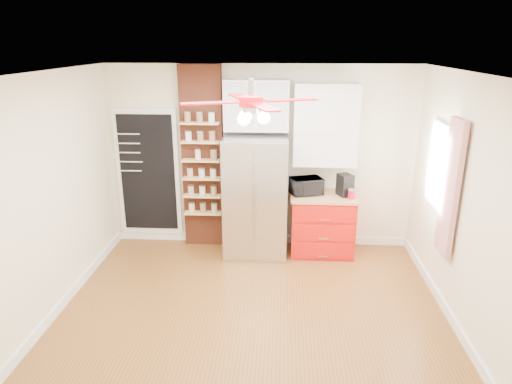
# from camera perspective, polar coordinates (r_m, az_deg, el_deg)

# --- Properties ---
(floor) EXTENTS (4.50, 4.50, 0.00)m
(floor) POSITION_cam_1_polar(r_m,az_deg,el_deg) (5.46, -0.53, -14.95)
(floor) COLOR brown
(floor) RESTS_ON ground
(ceiling) EXTENTS (4.50, 4.50, 0.00)m
(ceiling) POSITION_cam_1_polar(r_m,az_deg,el_deg) (4.57, -0.64, 14.61)
(ceiling) COLOR white
(ceiling) RESTS_ON wall_back
(wall_back) EXTENTS (4.50, 0.02, 2.70)m
(wall_back) POSITION_cam_1_polar(r_m,az_deg,el_deg) (6.76, 0.59, 4.27)
(wall_back) COLOR #F4ECC4
(wall_back) RESTS_ON floor
(wall_front) EXTENTS (4.50, 0.02, 2.70)m
(wall_front) POSITION_cam_1_polar(r_m,az_deg,el_deg) (3.05, -3.24, -14.41)
(wall_front) COLOR #F4ECC4
(wall_front) RESTS_ON floor
(wall_left) EXTENTS (0.02, 4.00, 2.70)m
(wall_left) POSITION_cam_1_polar(r_m,az_deg,el_deg) (5.48, -24.77, -0.90)
(wall_left) COLOR #F4ECC4
(wall_left) RESTS_ON floor
(wall_right) EXTENTS (0.02, 4.00, 2.70)m
(wall_right) POSITION_cam_1_polar(r_m,az_deg,el_deg) (5.21, 24.95, -1.87)
(wall_right) COLOR #F4ECC4
(wall_right) RESTS_ON floor
(chalkboard) EXTENTS (0.95, 0.05, 1.95)m
(chalkboard) POSITION_cam_1_polar(r_m,az_deg,el_deg) (7.08, -13.33, 2.32)
(chalkboard) COLOR white
(chalkboard) RESTS_ON wall_back
(brick_pillar) EXTENTS (0.60, 0.16, 2.70)m
(brick_pillar) POSITION_cam_1_polar(r_m,az_deg,el_deg) (6.78, -6.66, 4.18)
(brick_pillar) COLOR brown
(brick_pillar) RESTS_ON floor
(fridge) EXTENTS (0.90, 0.70, 1.75)m
(fridge) POSITION_cam_1_polar(r_m,az_deg,el_deg) (6.54, -0.02, -0.55)
(fridge) COLOR #B3B2B7
(fridge) RESTS_ON floor
(upper_glass_cabinet) EXTENTS (0.90, 0.35, 0.70)m
(upper_glass_cabinet) POSITION_cam_1_polar(r_m,az_deg,el_deg) (6.44, 0.08, 10.81)
(upper_glass_cabinet) COLOR white
(upper_glass_cabinet) RESTS_ON wall_back
(red_cabinet) EXTENTS (0.94, 0.64, 0.90)m
(red_cabinet) POSITION_cam_1_polar(r_m,az_deg,el_deg) (6.76, 8.26, -3.96)
(red_cabinet) COLOR red
(red_cabinet) RESTS_ON floor
(upper_shelf_unit) EXTENTS (0.90, 0.30, 1.15)m
(upper_shelf_unit) POSITION_cam_1_polar(r_m,az_deg,el_deg) (6.52, 8.72, 8.26)
(upper_shelf_unit) COLOR white
(upper_shelf_unit) RESTS_ON wall_back
(window) EXTENTS (0.04, 0.75, 1.05)m
(window) POSITION_cam_1_polar(r_m,az_deg,el_deg) (5.95, 22.03, 2.93)
(window) COLOR white
(window) RESTS_ON wall_right
(curtain) EXTENTS (0.06, 0.40, 1.55)m
(curtain) POSITION_cam_1_polar(r_m,az_deg,el_deg) (5.46, 23.14, 0.38)
(curtain) COLOR #AA1716
(curtain) RESTS_ON wall_right
(ceiling_fan) EXTENTS (1.40, 1.40, 0.44)m
(ceiling_fan) POSITION_cam_1_polar(r_m,az_deg,el_deg) (4.59, -0.63, 11.17)
(ceiling_fan) COLOR silver
(ceiling_fan) RESTS_ON ceiling
(toaster_oven) EXTENTS (0.51, 0.42, 0.24)m
(toaster_oven) POSITION_cam_1_polar(r_m,az_deg,el_deg) (6.57, 6.28, 0.74)
(toaster_oven) COLOR black
(toaster_oven) RESTS_ON red_cabinet
(coffee_maker) EXTENTS (0.25, 0.27, 0.31)m
(coffee_maker) POSITION_cam_1_polar(r_m,az_deg,el_deg) (6.59, 11.06, 0.87)
(coffee_maker) COLOR black
(coffee_maker) RESTS_ON red_cabinet
(canister_left) EXTENTS (0.09, 0.09, 0.13)m
(canister_left) POSITION_cam_1_polar(r_m,az_deg,el_deg) (6.49, 11.82, -0.31)
(canister_left) COLOR #B30929
(canister_left) RESTS_ON red_cabinet
(canister_right) EXTENTS (0.10, 0.10, 0.15)m
(canister_right) POSITION_cam_1_polar(r_m,az_deg,el_deg) (6.61, 11.31, 0.18)
(canister_right) COLOR #A8090B
(canister_right) RESTS_ON red_cabinet
(pantry_jar_oats) EXTENTS (0.08, 0.08, 0.14)m
(pantry_jar_oats) POSITION_cam_1_polar(r_m,az_deg,el_deg) (6.64, -7.27, 4.69)
(pantry_jar_oats) COLOR beige
(pantry_jar_oats) RESTS_ON brick_pillar
(pantry_jar_beans) EXTENTS (0.12, 0.12, 0.14)m
(pantry_jar_beans) POSITION_cam_1_polar(r_m,az_deg,el_deg) (6.58, -5.31, 4.62)
(pantry_jar_beans) COLOR olive
(pantry_jar_beans) RESTS_ON brick_pillar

